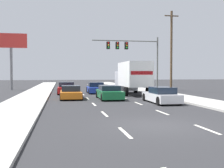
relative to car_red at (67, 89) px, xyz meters
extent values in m
plane|color=#2B2B2D|center=(3.46, 5.12, -0.61)|extent=(140.00, 140.00, 0.00)
cube|color=#B2AFA8|center=(10.30, 0.12, -0.54)|extent=(3.18, 80.00, 0.14)
cube|color=#B2AFA8|center=(-3.37, 0.12, -0.54)|extent=(3.18, 80.00, 0.14)
cube|color=silver|center=(1.76, -21.11, -0.61)|extent=(0.14, 2.00, 0.01)
cube|color=silver|center=(1.76, -16.11, -0.61)|extent=(0.14, 2.00, 0.01)
cube|color=silver|center=(1.76, -11.11, -0.61)|extent=(0.14, 2.00, 0.01)
cube|color=silver|center=(1.76, -6.11, -0.61)|extent=(0.14, 2.00, 0.01)
cube|color=silver|center=(1.76, -1.11, -0.61)|extent=(0.14, 2.00, 0.01)
cube|color=silver|center=(1.76, 3.89, -0.61)|extent=(0.14, 2.00, 0.01)
cube|color=silver|center=(1.76, 8.89, -0.61)|extent=(0.14, 2.00, 0.01)
cube|color=silver|center=(1.76, 13.89, -0.61)|extent=(0.14, 2.00, 0.01)
cube|color=silver|center=(1.76, 18.89, -0.61)|extent=(0.14, 2.00, 0.01)
cube|color=silver|center=(1.76, 23.89, -0.61)|extent=(0.14, 2.00, 0.01)
cube|color=silver|center=(1.76, 28.89, -0.61)|extent=(0.14, 2.00, 0.01)
cube|color=silver|center=(5.16, -21.11, -0.61)|extent=(0.14, 2.00, 0.01)
cube|color=silver|center=(5.16, -16.11, -0.61)|extent=(0.14, 2.00, 0.01)
cube|color=silver|center=(5.16, -11.11, -0.61)|extent=(0.14, 2.00, 0.01)
cube|color=silver|center=(5.16, -6.11, -0.61)|extent=(0.14, 2.00, 0.01)
cube|color=silver|center=(5.16, -1.11, -0.61)|extent=(0.14, 2.00, 0.01)
cube|color=silver|center=(5.16, 3.89, -0.61)|extent=(0.14, 2.00, 0.01)
cube|color=silver|center=(5.16, 8.89, -0.61)|extent=(0.14, 2.00, 0.01)
cube|color=silver|center=(5.16, 13.89, -0.61)|extent=(0.14, 2.00, 0.01)
cube|color=silver|center=(5.16, 18.89, -0.61)|extent=(0.14, 2.00, 0.01)
cube|color=silver|center=(5.16, 23.89, -0.61)|extent=(0.14, 2.00, 0.01)
cube|color=silver|center=(5.16, 28.89, -0.61)|extent=(0.14, 2.00, 0.01)
cube|color=red|center=(0.00, 0.01, -0.14)|extent=(1.98, 4.12, 0.66)
cube|color=#192333|center=(0.00, -0.04, 0.46)|extent=(1.69, 2.05, 0.54)
cylinder|color=black|center=(-0.82, 1.52, -0.29)|extent=(0.24, 0.65, 0.64)
cylinder|color=black|center=(0.91, 1.47, -0.29)|extent=(0.24, 0.65, 0.64)
cylinder|color=black|center=(-0.91, -1.44, -0.29)|extent=(0.24, 0.65, 0.64)
cylinder|color=black|center=(0.82, -1.49, -0.29)|extent=(0.24, 0.65, 0.64)
cube|color=orange|center=(0.24, -6.22, -0.20)|extent=(1.87, 4.34, 0.55)
cube|color=#192333|center=(0.24, -6.23, 0.33)|extent=(1.62, 2.00, 0.51)
cylinder|color=black|center=(-0.59, -4.60, -0.29)|extent=(0.23, 0.64, 0.64)
cylinder|color=black|center=(1.11, -4.61, -0.29)|extent=(0.23, 0.64, 0.64)
cylinder|color=black|center=(-0.62, -7.82, -0.29)|extent=(0.23, 0.64, 0.64)
cylinder|color=black|center=(1.08, -7.84, -0.29)|extent=(0.23, 0.64, 0.64)
cube|color=#1E389E|center=(3.38, 0.60, -0.17)|extent=(1.92, 4.09, 0.60)
cube|color=#192333|center=(3.38, 0.68, 0.40)|extent=(1.67, 2.06, 0.54)
cylinder|color=black|center=(2.53, 2.09, -0.29)|extent=(0.23, 0.64, 0.64)
cylinder|color=black|center=(4.27, 2.07, -0.29)|extent=(0.23, 0.64, 0.64)
cylinder|color=black|center=(2.48, -0.87, -0.29)|extent=(0.23, 0.64, 0.64)
cylinder|color=black|center=(4.22, -0.90, -0.29)|extent=(0.23, 0.64, 0.64)
cube|color=#196B38|center=(3.61, -7.17, -0.15)|extent=(1.90, 4.64, 0.64)
cube|color=#192333|center=(3.61, -7.12, 0.39)|extent=(1.65, 2.39, 0.45)
cylinder|color=black|center=(2.76, -5.40, -0.29)|extent=(0.23, 0.64, 0.64)
cylinder|color=black|center=(4.49, -5.42, -0.29)|extent=(0.23, 0.64, 0.64)
cylinder|color=black|center=(2.73, -8.92, -0.29)|extent=(0.23, 0.64, 0.64)
cylinder|color=black|center=(4.46, -8.94, -0.29)|extent=(0.23, 0.64, 0.64)
cube|color=white|center=(7.00, -3.19, 1.61)|extent=(2.50, 5.70, 2.54)
cube|color=red|center=(6.96, -6.01, 1.73)|extent=(2.18, 0.07, 0.36)
cube|color=#B7BABF|center=(7.05, 0.75, 0.82)|extent=(2.36, 2.24, 2.27)
cylinder|color=black|center=(5.88, 0.76, -0.13)|extent=(0.31, 0.96, 0.96)
cylinder|color=black|center=(8.21, 0.73, -0.13)|extent=(0.31, 0.96, 0.96)
cylinder|color=black|center=(5.82, -4.31, -0.13)|extent=(0.31, 0.96, 0.96)
cylinder|color=black|center=(8.15, -4.34, -0.13)|extent=(0.31, 0.96, 0.96)
cube|color=white|center=(7.01, -11.03, -0.17)|extent=(1.76, 4.58, 0.61)
cube|color=#192333|center=(7.01, -11.31, 0.39)|extent=(1.53, 2.19, 0.49)
cylinder|color=black|center=(6.22, -9.29, -0.29)|extent=(0.23, 0.64, 0.64)
cylinder|color=black|center=(7.82, -9.30, -0.29)|extent=(0.23, 0.64, 0.64)
cylinder|color=black|center=(6.19, -12.75, -0.29)|extent=(0.23, 0.64, 0.64)
cylinder|color=black|center=(7.79, -12.77, -0.29)|extent=(0.23, 0.64, 0.64)
cylinder|color=#595B56|center=(12.37, 4.67, 3.01)|extent=(0.20, 0.20, 7.24)
cylinder|color=#595B56|center=(7.89, 4.67, 6.05)|extent=(8.96, 0.14, 0.14)
cube|color=black|center=(8.01, 4.67, 5.40)|extent=(0.40, 0.56, 0.95)
sphere|color=red|center=(8.01, 4.36, 5.70)|extent=(0.20, 0.20, 0.20)
sphere|color=orange|center=(8.01, 4.36, 5.40)|extent=(0.20, 0.20, 0.20)
sphere|color=green|center=(8.01, 4.36, 5.10)|extent=(0.20, 0.20, 0.20)
cube|color=black|center=(6.77, 4.67, 5.40)|extent=(0.40, 0.56, 0.95)
sphere|color=red|center=(6.77, 4.36, 5.70)|extent=(0.20, 0.20, 0.20)
sphere|color=orange|center=(6.77, 4.36, 5.40)|extent=(0.20, 0.20, 0.20)
sphere|color=green|center=(6.77, 4.36, 5.10)|extent=(0.20, 0.20, 0.20)
cube|color=black|center=(5.54, 4.67, 5.40)|extent=(0.40, 0.56, 0.95)
sphere|color=red|center=(5.54, 4.36, 5.70)|extent=(0.20, 0.20, 0.20)
sphere|color=orange|center=(5.54, 4.36, 5.40)|extent=(0.20, 0.20, 0.20)
sphere|color=green|center=(5.54, 4.36, 5.10)|extent=(0.20, 0.20, 0.20)
cylinder|color=brown|center=(12.92, 1.17, 4.41)|extent=(0.28, 0.28, 10.04)
cube|color=brown|center=(12.92, 1.17, 8.83)|extent=(1.80, 0.12, 0.12)
cylinder|color=slate|center=(-7.40, 9.06, 2.33)|extent=(0.36, 0.36, 5.89)
cube|color=red|center=(-7.40, 9.06, 6.28)|extent=(4.31, 0.20, 2.00)
camera|label=1|loc=(-0.63, -31.28, 1.62)|focal=44.22mm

